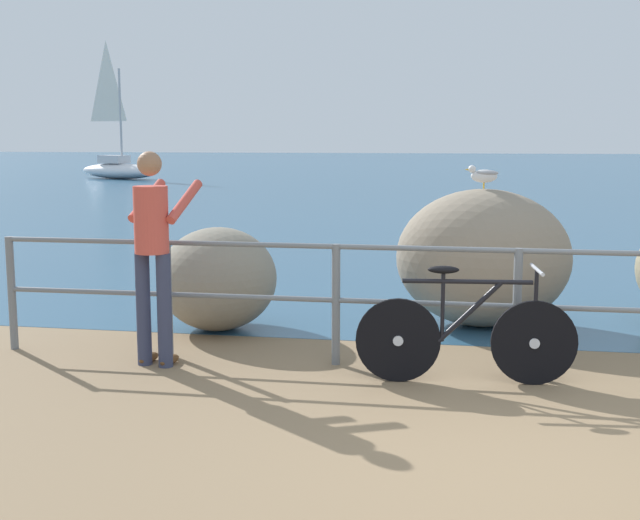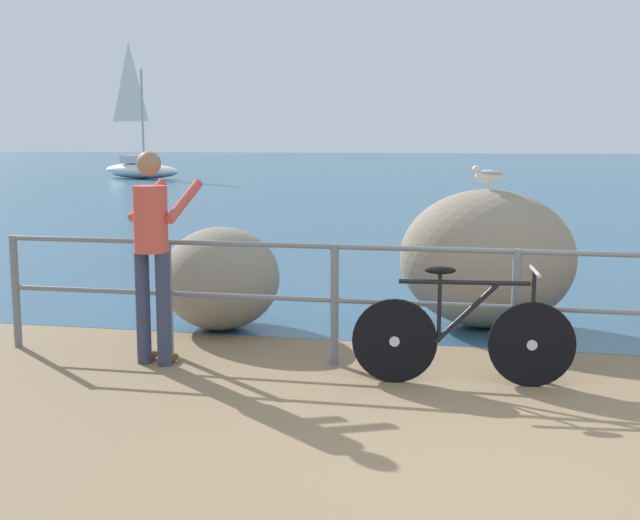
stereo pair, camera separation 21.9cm
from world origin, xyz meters
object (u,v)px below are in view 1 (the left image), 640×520
object	(u,v)px
person_at_railing	(153,248)
breakwater_boulder_main	(483,258)
seagull	(484,175)
sailboat	(118,163)
bicycle	(466,334)
breakwater_boulder_left	(218,279)

from	to	relation	value
person_at_railing	breakwater_boulder_main	bearing A→B (deg)	-43.93
breakwater_boulder_main	seagull	distance (m)	0.83
breakwater_boulder_main	sailboat	world-z (taller)	sailboat
person_at_railing	seagull	xyz separation A→B (m)	(2.69, 1.99, 0.53)
bicycle	breakwater_boulder_left	size ratio (longest dim) A/B	1.38
seagull	breakwater_boulder_main	bearing A→B (deg)	126.94
seagull	person_at_railing	bearing A→B (deg)	30.49
breakwater_boulder_left	breakwater_boulder_main	bearing A→B (deg)	13.80
sailboat	seagull	bearing A→B (deg)	-38.81
person_at_railing	breakwater_boulder_left	size ratio (longest dim) A/B	1.44
bicycle	sailboat	xyz separation A→B (m)	(-15.62, 29.14, 0.32)
bicycle	sailboat	size ratio (longest dim) A/B	0.28
bicycle	breakwater_boulder_main	size ratio (longest dim) A/B	0.97
person_at_railing	bicycle	bearing A→B (deg)	-81.56
breakwater_boulder_left	sailboat	size ratio (longest dim) A/B	0.20
person_at_railing	seagull	world-z (taller)	person_at_railing
person_at_railing	breakwater_boulder_main	distance (m)	3.36
breakwater_boulder_main	sailboat	bearing A→B (deg)	120.20
person_at_railing	breakwater_boulder_main	world-z (taller)	person_at_railing
breakwater_boulder_main	seagull	world-z (taller)	seagull
breakwater_boulder_main	bicycle	bearing A→B (deg)	-94.29
bicycle	seagull	size ratio (longest dim) A/B	4.98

